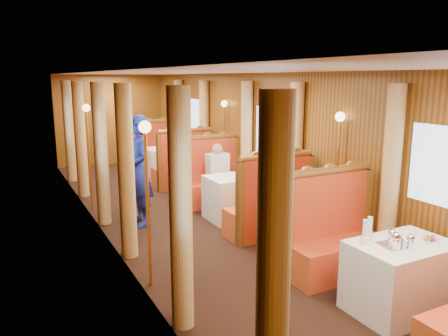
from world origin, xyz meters
TOP-DOWN VIEW (x-y plane):
  - floor at (0.00, 0.00)m, footprint 3.00×12.00m
  - ceiling at (0.00, 0.00)m, footprint 3.00×12.00m
  - wall_far at (0.00, 6.00)m, footprint 3.00×0.01m
  - wall_left at (-1.50, 0.00)m, footprint 0.01×12.00m
  - wall_right at (1.50, 0.00)m, footprint 0.01×12.00m
  - doorway_far at (0.00, 5.97)m, footprint 0.80×0.04m
  - table_near at (0.75, -3.50)m, footprint 1.05×0.72m
  - banquette_near_aft at (0.75, -2.49)m, footprint 1.30×0.55m
  - table_mid at (0.75, 0.00)m, footprint 1.05×0.72m
  - banquette_mid_fwd at (0.75, -1.01)m, footprint 1.30×0.55m
  - banquette_mid_aft at (0.75, 1.01)m, footprint 1.30×0.55m
  - table_far at (0.75, 3.50)m, footprint 1.05×0.72m
  - banquette_far_fwd at (0.75, 2.49)m, footprint 1.30×0.55m
  - banquette_far_aft at (0.75, 4.51)m, footprint 1.30×0.55m
  - tea_tray at (0.62, -3.52)m, footprint 0.38×0.31m
  - teapot_left at (0.54, -3.58)m, footprint 0.19×0.16m
  - teapot_right at (0.69, -3.63)m, footprint 0.15×0.12m
  - teapot_back at (0.63, -3.46)m, footprint 0.16×0.14m
  - fruit_plate at (1.03, -3.59)m, footprint 0.20×0.20m
  - cup_inboard at (0.36, -3.35)m, footprint 0.08×0.08m
  - cup_outboard at (0.47, -3.30)m, footprint 0.08×0.08m
  - rose_vase_mid at (0.78, -0.00)m, footprint 0.06×0.06m
  - rose_vase_far at (0.75, 3.48)m, footprint 0.06×0.06m
  - window_left_near at (-1.49, -3.50)m, footprint 0.01×1.20m
  - curtain_left_near_a at (-1.38, -4.28)m, footprint 0.22×0.22m
  - curtain_left_near_b at (-1.38, -2.72)m, footprint 0.22×0.22m
  - curtain_right_near_b at (1.38, -2.72)m, footprint 0.22×0.22m
  - window_left_mid at (-1.49, 0.00)m, footprint 0.01×1.20m
  - curtain_left_mid_a at (-1.38, -0.78)m, footprint 0.22×0.22m
  - curtain_left_mid_b at (-1.38, 0.78)m, footprint 0.22×0.22m
  - window_right_mid at (1.49, 0.00)m, footprint 0.01×1.20m
  - curtain_right_mid_a at (1.38, -0.78)m, footprint 0.22×0.22m
  - curtain_right_mid_b at (1.38, 0.78)m, footprint 0.22×0.22m
  - window_left_far at (-1.49, 3.50)m, footprint 0.01×1.20m
  - curtain_left_far_a at (-1.38, 2.72)m, footprint 0.22×0.22m
  - curtain_left_far_b at (-1.38, 4.28)m, footprint 0.22×0.22m
  - window_right_far at (1.49, 3.50)m, footprint 0.01×1.20m
  - curtain_right_far_a at (1.38, 2.72)m, footprint 0.22×0.22m
  - curtain_right_far_b at (1.38, 4.28)m, footprint 0.22×0.22m
  - sconce_left_fore at (-1.40, -1.75)m, footprint 0.14×0.14m
  - sconce_right_fore at (1.40, -1.75)m, footprint 0.14×0.14m
  - sconce_left_aft at (-1.40, 1.75)m, footprint 0.14×0.14m
  - sconce_right_aft at (1.40, 1.75)m, footprint 0.14×0.14m
  - steward at (-0.87, 0.43)m, footprint 0.46×0.68m
  - passenger at (0.75, 0.74)m, footprint 0.40×0.44m

SIDE VIEW (x-z plane):
  - floor at x=0.00m, z-range -0.01..0.01m
  - table_near at x=0.75m, z-range 0.00..0.75m
  - table_mid at x=0.75m, z-range 0.00..0.75m
  - table_far at x=0.75m, z-range 0.00..0.75m
  - banquette_near_aft at x=0.75m, z-range -0.25..1.09m
  - banquette_mid_fwd at x=0.75m, z-range -0.25..1.09m
  - banquette_mid_aft at x=0.75m, z-range -0.25..1.09m
  - banquette_far_fwd at x=0.75m, z-range -0.25..1.09m
  - banquette_far_aft at x=0.75m, z-range -0.25..1.09m
  - passenger at x=0.75m, z-range 0.36..1.12m
  - tea_tray at x=0.62m, z-range 0.75..0.76m
  - fruit_plate at x=1.03m, z-range 0.74..0.80m
  - teapot_right at x=0.69m, z-range 0.75..0.86m
  - teapot_back at x=0.63m, z-range 0.75..0.87m
  - teapot_left at x=0.54m, z-range 0.75..0.89m
  - cup_inboard at x=0.36m, z-range 0.72..0.99m
  - cup_outboard at x=0.47m, z-range 0.72..0.99m
  - steward at x=-0.87m, z-range 0.00..1.83m
  - rose_vase_mid at x=0.78m, z-range 0.75..1.11m
  - rose_vase_far at x=0.75m, z-range 0.75..1.11m
  - doorway_far at x=0.00m, z-range 0.00..2.00m
  - curtain_left_near_a at x=-1.38m, z-range 0.00..2.35m
  - curtain_left_near_b at x=-1.38m, z-range 0.00..2.35m
  - curtain_right_near_b at x=1.38m, z-range 0.00..2.35m
  - curtain_left_mid_a at x=-1.38m, z-range 0.00..2.35m
  - curtain_left_mid_b at x=-1.38m, z-range 0.00..2.35m
  - curtain_right_mid_a at x=1.38m, z-range 0.00..2.35m
  - curtain_right_mid_b at x=1.38m, z-range 0.00..2.35m
  - curtain_left_far_a at x=-1.38m, z-range 0.00..2.35m
  - curtain_left_far_b at x=-1.38m, z-range 0.00..2.35m
  - curtain_right_far_a at x=1.38m, z-range 0.00..2.35m
  - curtain_right_far_b at x=1.38m, z-range 0.00..2.35m
  - wall_far at x=0.00m, z-range 0.00..2.50m
  - wall_left at x=-1.50m, z-range 0.00..2.50m
  - wall_right at x=1.50m, z-range 0.00..2.50m
  - sconce_left_fore at x=-1.40m, z-range 0.41..2.36m
  - sconce_right_fore at x=1.40m, z-range 0.41..2.36m
  - sconce_left_aft at x=-1.40m, z-range 0.41..2.36m
  - sconce_right_aft at x=1.40m, z-range 0.41..2.36m
  - window_left_near at x=-1.49m, z-range 1.00..1.90m
  - window_left_mid at x=-1.49m, z-range 1.00..1.90m
  - window_right_mid at x=1.49m, z-range 1.00..1.90m
  - window_left_far at x=-1.49m, z-range 1.00..1.90m
  - window_right_far at x=1.49m, z-range 1.00..1.90m
  - ceiling at x=0.00m, z-range 2.49..2.51m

